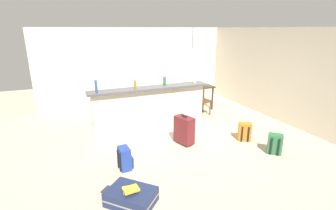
{
  "coord_description": "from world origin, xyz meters",
  "views": [
    {
      "loc": [
        -2.31,
        -5.12,
        2.46
      ],
      "look_at": [
        -0.15,
        0.1,
        0.71
      ],
      "focal_mm": 26.38,
      "sensor_mm": 36.0,
      "label": 1
    }
  ],
  "objects_px": {
    "bottle_blue": "(96,87)",
    "backpack_orange": "(245,132)",
    "dining_table": "(194,89)",
    "pendant_lamp": "(192,51)",
    "suitcase_flat_navy": "(131,197)",
    "backpack_blue": "(125,159)",
    "bottle_white": "(195,78)",
    "suitcase_upright_maroon": "(184,130)",
    "bottle_amber": "(135,85)",
    "book_stack": "(131,189)",
    "bottle_green": "(165,81)",
    "dining_chair_near_partition": "(201,97)",
    "backpack_green": "(275,144)"
  },
  "relations": [
    {
      "from": "dining_table",
      "to": "pendant_lamp",
      "type": "xyz_separation_m",
      "value": [
        -0.05,
        0.07,
        1.16
      ]
    },
    {
      "from": "suitcase_flat_navy",
      "to": "bottle_white",
      "type": "bearing_deg",
      "value": 46.79
    },
    {
      "from": "bottle_amber",
      "to": "backpack_green",
      "type": "xyz_separation_m",
      "value": [
        2.35,
        -2.01,
        -1.02
      ]
    },
    {
      "from": "bottle_white",
      "to": "backpack_green",
      "type": "bearing_deg",
      "value": -71.22
    },
    {
      "from": "backpack_orange",
      "to": "book_stack",
      "type": "height_order",
      "value": "backpack_orange"
    },
    {
      "from": "dining_table",
      "to": "pendant_lamp",
      "type": "bearing_deg",
      "value": 126.23
    },
    {
      "from": "bottle_amber",
      "to": "bottle_green",
      "type": "xyz_separation_m",
      "value": [
        0.79,
        0.15,
        0.0
      ]
    },
    {
      "from": "backpack_green",
      "to": "dining_table",
      "type": "bearing_deg",
      "value": 92.0
    },
    {
      "from": "bottle_blue",
      "to": "backpack_orange",
      "type": "distance_m",
      "value": 3.48
    },
    {
      "from": "dining_chair_near_partition",
      "to": "dining_table",
      "type": "bearing_deg",
      "value": 83.97
    },
    {
      "from": "bottle_white",
      "to": "pendant_lamp",
      "type": "bearing_deg",
      "value": 65.5
    },
    {
      "from": "bottle_green",
      "to": "book_stack",
      "type": "xyz_separation_m",
      "value": [
        -1.55,
        -2.57,
        -0.97
      ]
    },
    {
      "from": "suitcase_flat_navy",
      "to": "backpack_orange",
      "type": "relative_size",
      "value": 1.99
    },
    {
      "from": "bottle_blue",
      "to": "backpack_orange",
      "type": "bearing_deg",
      "value": -23.21
    },
    {
      "from": "suitcase_flat_navy",
      "to": "backpack_blue",
      "type": "distance_m",
      "value": 0.98
    },
    {
      "from": "dining_chair_near_partition",
      "to": "bottle_amber",
      "type": "bearing_deg",
      "value": -161.65
    },
    {
      "from": "dining_table",
      "to": "suitcase_upright_maroon",
      "type": "bearing_deg",
      "value": -122.54
    },
    {
      "from": "pendant_lamp",
      "to": "backpack_blue",
      "type": "bearing_deg",
      "value": -135.03
    },
    {
      "from": "backpack_green",
      "to": "book_stack",
      "type": "xyz_separation_m",
      "value": [
        -3.11,
        -0.4,
        0.05
      ]
    },
    {
      "from": "bottle_green",
      "to": "suitcase_upright_maroon",
      "type": "xyz_separation_m",
      "value": [
        0.04,
        -1.06,
        -0.89
      ]
    },
    {
      "from": "dining_table",
      "to": "book_stack",
      "type": "relative_size",
      "value": 4.67
    },
    {
      "from": "bottle_blue",
      "to": "bottle_amber",
      "type": "relative_size",
      "value": 1.3
    },
    {
      "from": "bottle_blue",
      "to": "pendant_lamp",
      "type": "distance_m",
      "value": 3.38
    },
    {
      "from": "dining_table",
      "to": "suitcase_upright_maroon",
      "type": "relative_size",
      "value": 1.64
    },
    {
      "from": "bottle_white",
      "to": "dining_table",
      "type": "relative_size",
      "value": 0.23
    },
    {
      "from": "bottle_green",
      "to": "pendant_lamp",
      "type": "height_order",
      "value": "pendant_lamp"
    },
    {
      "from": "bottle_amber",
      "to": "book_stack",
      "type": "relative_size",
      "value": 0.91
    },
    {
      "from": "pendant_lamp",
      "to": "backpack_orange",
      "type": "height_order",
      "value": "pendant_lamp"
    },
    {
      "from": "bottle_blue",
      "to": "dining_table",
      "type": "xyz_separation_m",
      "value": [
        3.1,
        1.27,
        -0.61
      ]
    },
    {
      "from": "suitcase_upright_maroon",
      "to": "dining_table",
      "type": "bearing_deg",
      "value": 57.46
    },
    {
      "from": "bottle_amber",
      "to": "backpack_blue",
      "type": "xyz_separation_m",
      "value": [
        -0.62,
        -1.43,
        -1.02
      ]
    },
    {
      "from": "bottle_green",
      "to": "backpack_orange",
      "type": "xyz_separation_m",
      "value": [
        1.4,
        -1.43,
        -1.02
      ]
    },
    {
      "from": "suitcase_flat_navy",
      "to": "bottle_blue",
      "type": "bearing_deg",
      "value": 92.58
    },
    {
      "from": "suitcase_flat_navy",
      "to": "bottle_green",
      "type": "bearing_deg",
      "value": 58.74
    },
    {
      "from": "dining_chair_near_partition",
      "to": "suitcase_upright_maroon",
      "type": "xyz_separation_m",
      "value": [
        -1.35,
        -1.63,
        -0.19
      ]
    },
    {
      "from": "suitcase_upright_maroon",
      "to": "book_stack",
      "type": "bearing_deg",
      "value": -136.47
    },
    {
      "from": "dining_table",
      "to": "pendant_lamp",
      "type": "height_order",
      "value": "pendant_lamp"
    },
    {
      "from": "bottle_white",
      "to": "suitcase_upright_maroon",
      "type": "bearing_deg",
      "value": -127.18
    },
    {
      "from": "bottle_green",
      "to": "bottle_white",
      "type": "distance_m",
      "value": 0.83
    },
    {
      "from": "book_stack",
      "to": "dining_chair_near_partition",
      "type": "bearing_deg",
      "value": 46.87
    },
    {
      "from": "backpack_blue",
      "to": "bottle_green",
      "type": "bearing_deg",
      "value": 48.26
    },
    {
      "from": "bottle_blue",
      "to": "bottle_green",
      "type": "bearing_deg",
      "value": 4.1
    },
    {
      "from": "bottle_blue",
      "to": "bottle_green",
      "type": "xyz_separation_m",
      "value": [
        1.65,
        0.12,
        -0.03
      ]
    },
    {
      "from": "suitcase_flat_navy",
      "to": "backpack_orange",
      "type": "xyz_separation_m",
      "value": [
        2.94,
        1.12,
        0.09
      ]
    },
    {
      "from": "bottle_amber",
      "to": "suitcase_upright_maroon",
      "type": "xyz_separation_m",
      "value": [
        0.83,
        -0.9,
        -0.89
      ]
    },
    {
      "from": "backpack_blue",
      "to": "backpack_orange",
      "type": "bearing_deg",
      "value": 3.1
    },
    {
      "from": "pendant_lamp",
      "to": "book_stack",
      "type": "distance_m",
      "value": 5.04
    },
    {
      "from": "bottle_blue",
      "to": "pendant_lamp",
      "type": "height_order",
      "value": "pendant_lamp"
    },
    {
      "from": "dining_chair_near_partition",
      "to": "backpack_green",
      "type": "height_order",
      "value": "dining_chair_near_partition"
    },
    {
      "from": "bottle_blue",
      "to": "bottle_amber",
      "type": "height_order",
      "value": "bottle_blue"
    }
  ]
}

